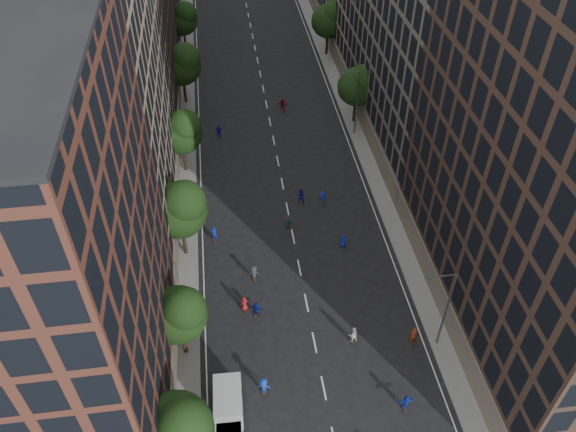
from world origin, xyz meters
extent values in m
plane|color=black|center=(0.00, 40.00, 0.00)|extent=(240.00, 240.00, 0.00)
cube|color=slate|center=(-12.00, 47.50, 0.07)|extent=(4.00, 105.00, 0.15)
cube|color=slate|center=(12.00, 47.50, 0.07)|extent=(4.00, 105.00, 0.15)
cube|color=#562C21|center=(-19.00, 11.00, 15.00)|extent=(14.00, 22.00, 30.00)
cube|color=#937C60|center=(-19.00, 35.00, 17.00)|extent=(14.00, 26.00, 34.00)
cube|color=#562C21|center=(-19.00, 58.00, 14.00)|extent=(14.00, 20.00, 28.00)
cube|color=#625A51|center=(19.00, 44.00, 16.50)|extent=(14.00, 28.00, 33.00)
sphere|color=black|center=(-11.20, 4.00, 5.58)|extent=(5.20, 5.20, 5.20)
sphere|color=black|center=(-10.55, 3.48, 6.88)|extent=(3.90, 3.90, 3.90)
cylinder|color=black|center=(-11.20, 14.00, 1.85)|extent=(0.36, 0.36, 3.70)
sphere|color=black|center=(-11.20, 14.00, 5.21)|extent=(4.80, 4.80, 4.80)
sphere|color=black|center=(-10.60, 13.52, 6.41)|extent=(3.60, 3.60, 3.60)
cylinder|color=black|center=(-11.20, 26.00, 2.11)|extent=(0.36, 0.36, 4.22)
sphere|color=black|center=(-11.20, 26.00, 5.95)|extent=(5.60, 5.60, 5.60)
sphere|color=black|center=(-10.50, 25.44, 7.35)|extent=(4.20, 4.20, 4.20)
cylinder|color=black|center=(-11.20, 40.00, 1.94)|extent=(0.36, 0.36, 3.87)
sphere|color=black|center=(-11.20, 40.00, 5.46)|extent=(5.00, 5.00, 5.00)
sphere|color=black|center=(-10.57, 39.50, 6.71)|extent=(3.75, 3.75, 3.75)
cylinder|color=black|center=(-11.20, 56.00, 2.02)|extent=(0.36, 0.36, 4.05)
sphere|color=black|center=(-11.20, 56.00, 5.70)|extent=(5.40, 5.40, 5.40)
sphere|color=black|center=(-10.52, 55.46, 7.05)|extent=(4.05, 4.05, 4.05)
cylinder|color=black|center=(-11.20, 72.00, 1.89)|extent=(0.36, 0.36, 3.78)
sphere|color=black|center=(-11.20, 72.00, 5.33)|extent=(4.80, 4.80, 4.80)
sphere|color=black|center=(-10.60, 71.52, 6.53)|extent=(3.60, 3.60, 3.60)
cylinder|color=black|center=(11.20, 48.00, 1.87)|extent=(0.36, 0.36, 3.74)
sphere|color=black|center=(11.20, 48.00, 5.27)|extent=(5.00, 5.00, 5.00)
sphere|color=black|center=(11.82, 47.50, 6.52)|extent=(3.75, 3.75, 3.75)
cylinder|color=black|center=(11.20, 68.00, 1.98)|extent=(0.36, 0.36, 3.96)
sphere|color=black|center=(11.20, 68.00, 5.58)|extent=(5.20, 5.20, 5.20)
sphere|color=black|center=(11.85, 67.48, 6.88)|extent=(3.90, 3.90, 3.90)
cylinder|color=#595B60|center=(10.60, 12.00, 4.50)|extent=(0.18, 0.18, 9.00)
cylinder|color=#595B60|center=(9.40, 12.00, 9.00)|extent=(2.40, 0.12, 0.12)
cube|color=#595B60|center=(8.30, 12.00, 8.95)|extent=(0.50, 0.22, 0.15)
cylinder|color=#595B60|center=(10.60, 45.00, 4.50)|extent=(0.18, 0.18, 9.00)
cylinder|color=#595B60|center=(9.40, 45.00, 9.00)|extent=(2.40, 0.12, 0.12)
cube|color=#595B60|center=(8.30, 45.00, 8.95)|extent=(0.50, 0.22, 0.15)
cube|color=silver|center=(-7.78, 7.93, 1.49)|extent=(2.27, 3.76, 2.26)
cube|color=silver|center=(-7.85, 5.67, 1.08)|extent=(2.10, 1.71, 1.44)
cube|color=black|center=(-7.85, 5.67, 1.75)|extent=(1.89, 1.39, 0.10)
cylinder|color=black|center=(-8.77, 9.40, 0.39)|extent=(0.28, 0.79, 0.78)
cylinder|color=black|center=(-6.71, 9.34, 0.39)|extent=(0.28, 0.79, 0.78)
imported|color=#163BBA|center=(-4.88, 9.27, 0.87)|extent=(1.25, 0.90, 1.75)
imported|color=#172EBE|center=(6.09, 6.44, 0.76)|extent=(1.44, 0.55, 1.52)
imported|color=#A71B21|center=(-5.80, 17.99, 0.77)|extent=(0.86, 0.68, 1.55)
imported|color=maroon|center=(8.50, 12.45, 0.94)|extent=(0.73, 0.52, 1.89)
imported|color=silver|center=(3.33, 13.23, 0.85)|extent=(0.90, 0.75, 1.70)
imported|color=#3B3B3F|center=(-4.58, 21.59, 0.81)|extent=(1.11, 0.70, 1.63)
imported|color=#1F6738|center=(-0.40, 27.82, 0.88)|extent=(1.08, 0.56, 1.76)
imported|color=navy|center=(-4.77, 17.27, 0.75)|extent=(1.46, 0.98, 1.51)
imported|color=#1525AF|center=(4.90, 24.88, 0.78)|extent=(0.81, 0.57, 1.56)
imported|color=navy|center=(-8.22, 27.51, 0.94)|extent=(0.72, 0.50, 1.88)
imported|color=#121697|center=(1.61, 32.41, 0.91)|extent=(1.00, 0.85, 1.81)
imported|color=#1622BA|center=(4.06, 31.94, 0.76)|extent=(1.00, 0.59, 1.52)
imported|color=#1B16BA|center=(-6.91, 46.43, 0.93)|extent=(1.13, 0.56, 1.86)
imported|color=maroon|center=(2.06, 52.00, 0.90)|extent=(1.76, 1.02, 1.81)
camera|label=1|loc=(-6.18, -15.05, 41.34)|focal=35.00mm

